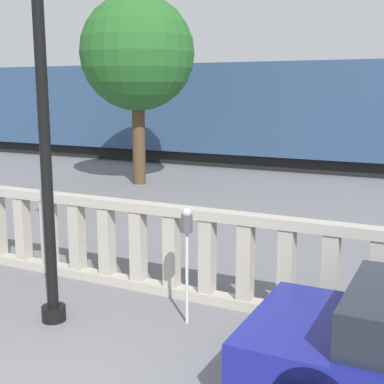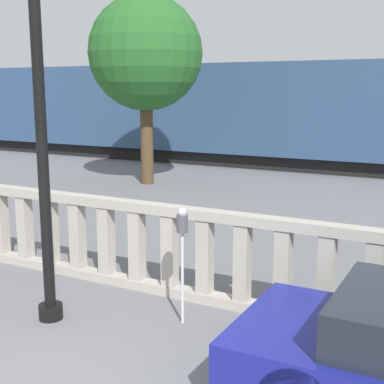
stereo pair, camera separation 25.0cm
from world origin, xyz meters
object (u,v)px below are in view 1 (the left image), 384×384
Objects in this scene: lamppost at (40,55)px; train_near at (236,113)px; train_far at (350,113)px; parking_meter at (187,234)px; tree_left at (137,54)px.

train_near is at bearing 102.84° from lamppost.
train_far is (2.63, 10.35, -0.36)m from train_near.
parking_meter is 0.26× the size of tree_left.
lamppost is at bearing -77.16° from train_near.
tree_left is at bearing -100.55° from train_near.
train_far is (-0.79, 25.37, -1.70)m from lamppost.
parking_meter is at bearing -84.43° from train_far.
train_near is (-3.42, 15.01, -1.34)m from lamppost.
train_near is (-5.04, 14.30, 0.86)m from parking_meter.
lamppost is 15.46m from train_near.
tree_left reaches higher than train_near.
train_near is 10.69m from train_far.
lamppost is at bearing -88.21° from train_far.
lamppost is 25.44m from train_far.
lamppost is 1.15× the size of tree_left.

